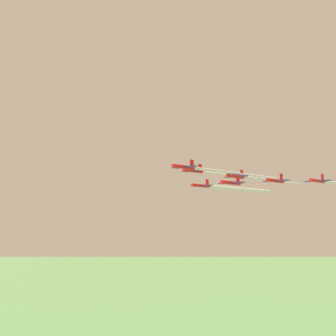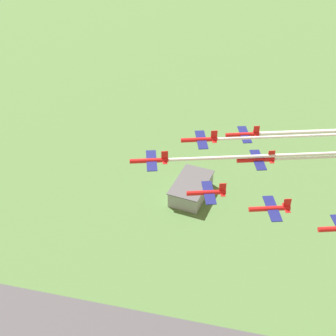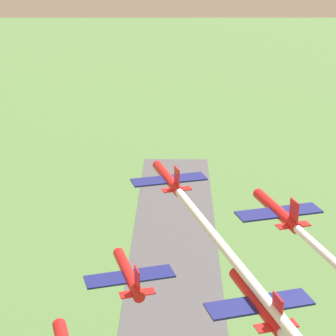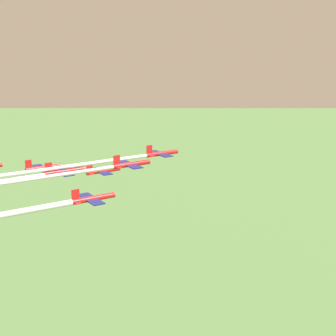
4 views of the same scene
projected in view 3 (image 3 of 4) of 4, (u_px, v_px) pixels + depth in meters
name	position (u px, v px, depth m)	size (l,w,h in m)	color
jet_0	(168.00, 178.00, 85.72)	(10.03, 10.27, 3.53)	red
jet_1	(129.00, 275.00, 71.77)	(10.03, 10.27, 3.53)	red
jet_2	(278.00, 211.00, 74.39)	(10.03, 10.27, 3.53)	red
jet_4	(258.00, 302.00, 59.31)	(10.03, 10.27, 3.53)	red
smoke_trail_0	(267.00, 302.00, 57.21)	(24.53, 48.34, 0.97)	white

